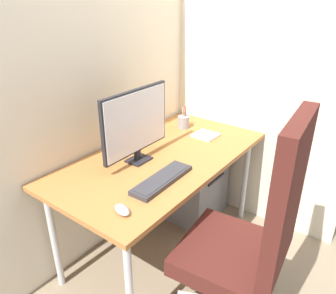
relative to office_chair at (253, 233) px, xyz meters
The scene contains 11 objects.
ground_plane 0.98m from the office_chair, 73.49° to the left, with size 8.00×8.00×0.00m, color gray.
wall_back 1.39m from the office_chair, 79.32° to the left, with size 2.41×0.04×2.80m, color beige.
wall_side_right 1.39m from the office_chair, 31.07° to the left, with size 0.04×1.70×2.80m, color beige.
desk 0.76m from the office_chair, 73.49° to the left, with size 1.48×0.77×0.73m.
office_chair is the anchor object (origin of this frame).
filing_cabinet 1.11m from the office_chair, 49.45° to the left, with size 0.46×0.46×0.55m.
monitor 0.89m from the office_chair, 84.52° to the left, with size 0.53×0.11×0.45m.
keyboard 0.55m from the office_chair, 93.74° to the left, with size 0.42×0.13×0.03m.
mouse 0.64m from the office_chair, 125.68° to the left, with size 0.06×0.11×0.03m, color #9EA0A5.
pen_holder 1.14m from the office_chair, 52.03° to the left, with size 0.09×0.09×0.17m.
notebook 0.94m from the office_chair, 45.59° to the left, with size 0.16×0.16×0.02m, color beige.
Camera 1 is at (-1.47, -1.15, 1.68)m, focal length 35.08 mm.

